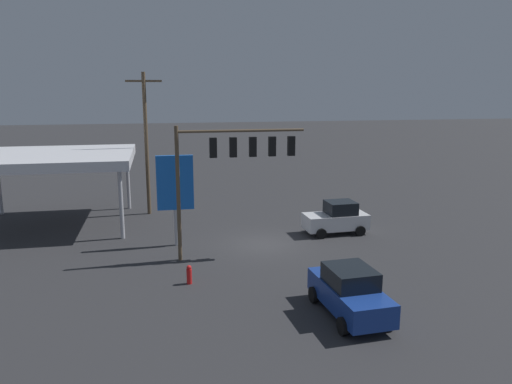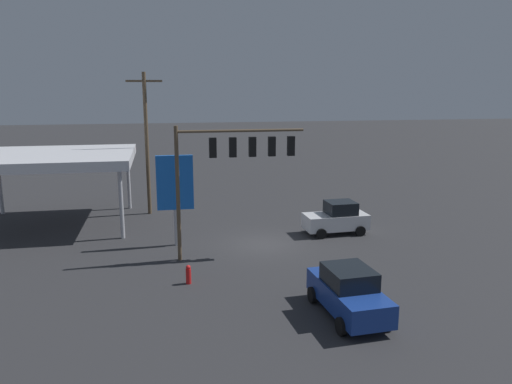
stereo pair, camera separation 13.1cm
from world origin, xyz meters
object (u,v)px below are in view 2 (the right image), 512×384
Objects in this scene: price_sign at (175,186)px; fire_hydrant at (188,274)px; traffic_signal_assembly at (232,157)px; sedan_far at (348,292)px; utility_pole at (147,141)px; hatchback_crossing at (337,218)px.

price_sign is 5.79× the size of fire_hydrant.
traffic_signal_assembly is 9.45m from sedan_far.
fire_hydrant is at bearing 93.09° from price_sign.
utility_pole is 14.36m from fire_hydrant.
sedan_far is at bearing 113.80° from utility_pole.
price_sign is 12.19m from sedan_far.
fire_hydrant is at bearing 53.01° from traffic_signal_assembly.
hatchback_crossing is at bearing -145.88° from fire_hydrant.
traffic_signal_assembly is 11.03m from utility_pole.
fire_hydrant is at bearing 31.74° from hatchback_crossing.
fire_hydrant is (-1.92, 13.42, -4.71)m from utility_pole.
fire_hydrant is at bearing 98.16° from utility_pole.
utility_pole is at bearing -66.30° from traffic_signal_assembly.
utility_pole reaches higher than sedan_far.
price_sign is 1.13× the size of sedan_far.
traffic_signal_assembly reaches higher than hatchback_crossing.
utility_pole is at bearing -78.04° from price_sign.
hatchback_crossing reaches higher than fire_hydrant.
price_sign is 6.55m from fire_hydrant.
price_sign is at bearing 0.50° from hatchback_crossing.
traffic_signal_assembly reaches higher than fire_hydrant.
hatchback_crossing is at bearing 147.65° from utility_pole.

